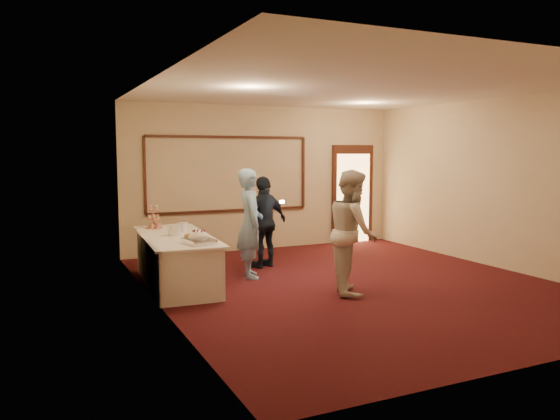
% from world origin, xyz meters
% --- Properties ---
extents(floor, '(7.00, 7.00, 0.00)m').
position_xyz_m(floor, '(0.00, 0.00, 0.00)').
color(floor, black).
rests_on(floor, ground).
extents(room_walls, '(6.04, 7.04, 3.02)m').
position_xyz_m(room_walls, '(0.00, 0.00, 2.03)').
color(room_walls, beige).
rests_on(room_walls, floor).
extents(wall_molding, '(3.45, 0.04, 1.55)m').
position_xyz_m(wall_molding, '(-0.80, 3.47, 1.60)').
color(wall_molding, '#381810').
rests_on(wall_molding, room_walls).
extents(doorway, '(1.05, 0.07, 2.20)m').
position_xyz_m(doorway, '(2.15, 3.45, 1.08)').
color(doorway, '#381810').
rests_on(doorway, floor).
extents(buffet_table, '(1.16, 2.65, 0.77)m').
position_xyz_m(buffet_table, '(-2.50, 1.13, 0.39)').
color(buffet_table, white).
rests_on(buffet_table, floor).
extents(pavlova_tray, '(0.41, 0.52, 0.18)m').
position_xyz_m(pavlova_tray, '(-2.39, 0.24, 0.85)').
color(pavlova_tray, silver).
rests_on(pavlova_tray, buffet_table).
extents(cupcake_stand, '(0.28, 0.28, 0.42)m').
position_xyz_m(cupcake_stand, '(-2.64, 2.07, 0.92)').
color(cupcake_stand, '#E76061').
rests_on(cupcake_stand, buffet_table).
extents(plate_stack_a, '(0.20, 0.20, 0.16)m').
position_xyz_m(plate_stack_a, '(-2.52, 1.13, 0.85)').
color(plate_stack_a, white).
rests_on(plate_stack_a, buffet_table).
extents(plate_stack_b, '(0.17, 0.17, 0.15)m').
position_xyz_m(plate_stack_b, '(-2.30, 1.49, 0.84)').
color(plate_stack_b, white).
rests_on(plate_stack_b, buffet_table).
extents(tart, '(0.27, 0.27, 0.06)m').
position_xyz_m(tart, '(-2.34, 0.77, 0.80)').
color(tart, white).
rests_on(tart, buffet_table).
extents(man, '(0.55, 0.73, 1.78)m').
position_xyz_m(man, '(-1.27, 1.12, 0.89)').
color(man, '#79A1C7').
rests_on(man, floor).
extents(woman, '(0.97, 1.07, 1.80)m').
position_xyz_m(woman, '(-0.28, -0.41, 0.90)').
color(woman, silver).
rests_on(woman, floor).
extents(guest, '(1.02, 0.66, 1.62)m').
position_xyz_m(guest, '(-0.75, 1.76, 0.81)').
color(guest, black).
rests_on(guest, floor).
extents(camera_flash, '(0.08, 0.05, 0.05)m').
position_xyz_m(camera_flash, '(-0.53, 1.49, 1.18)').
color(camera_flash, white).
rests_on(camera_flash, guest).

